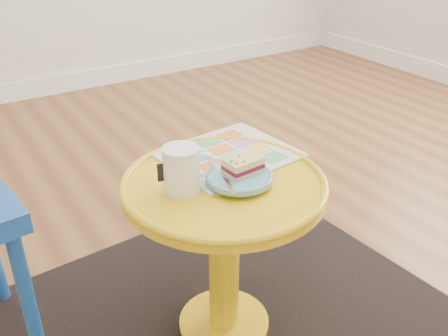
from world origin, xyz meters
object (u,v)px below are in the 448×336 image
newspaper (228,154)px  plate (239,178)px  side_table (224,227)px  mug (183,168)px

newspaper → plate: (-0.06, -0.15, 0.01)m
side_table → plate: size_ratio=3.13×
side_table → mug: bearing=169.8°
side_table → mug: size_ratio=4.18×
side_table → newspaper: newspaper is taller
side_table → newspaper: size_ratio=1.52×
mug → plate: (0.13, -0.05, -0.04)m
newspaper → plate: bearing=-119.3°
plate → side_table: bearing=133.8°
newspaper → mug: 0.23m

